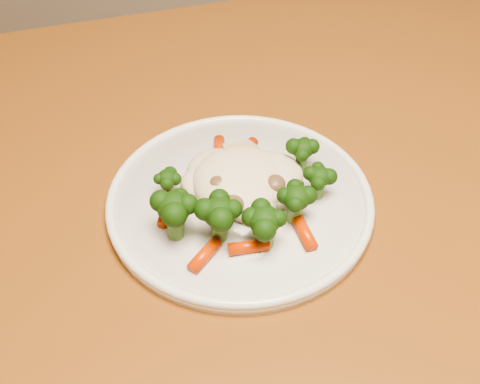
% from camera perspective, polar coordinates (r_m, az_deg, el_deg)
% --- Properties ---
extents(dining_table, '(1.40, 1.15, 0.75)m').
position_cam_1_polar(dining_table, '(0.69, -6.70, -6.62)').
color(dining_table, brown).
rests_on(dining_table, ground).
extents(plate, '(0.27, 0.27, 0.01)m').
position_cam_1_polar(plate, '(0.61, -0.00, -0.96)').
color(plate, white).
rests_on(plate, dining_table).
extents(meal, '(0.18, 0.19, 0.05)m').
position_cam_1_polar(meal, '(0.58, 0.14, 0.26)').
color(meal, '#F2E4C1').
rests_on(meal, plate).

